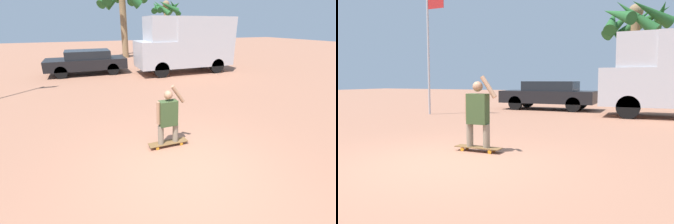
% 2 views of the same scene
% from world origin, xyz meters
% --- Properties ---
extents(ground_plane, '(80.00, 80.00, 0.00)m').
position_xyz_m(ground_plane, '(0.00, 0.00, 0.00)').
color(ground_plane, '#A36B51').
extents(skateboard, '(0.98, 0.24, 0.10)m').
position_xyz_m(skateboard, '(0.01, 1.05, 0.08)').
color(skateboard, brown).
rests_on(skateboard, ground_plane).
extents(person_skateboarder, '(0.70, 0.22, 1.44)m').
position_xyz_m(person_skateboarder, '(0.01, 1.05, 0.82)').
color(person_skateboarder, gray).
rests_on(person_skateboarder, skateboard).
extents(camper_van, '(5.79, 2.16, 3.23)m').
position_xyz_m(camper_van, '(4.35, 9.26, 1.75)').
color(camper_van, black).
rests_on(camper_van, ground_plane).
extents(parked_car_black, '(4.54, 1.91, 1.39)m').
position_xyz_m(parked_car_black, '(-1.40, 10.87, 0.75)').
color(parked_car_black, black).
rests_on(parked_car_black, ground_plane).
extents(palm_tree_near_van, '(3.04, 2.97, 4.95)m').
position_xyz_m(palm_tree_near_van, '(6.27, 17.84, 4.00)').
color(palm_tree_near_van, '#8E704C').
rests_on(palm_tree_near_van, ground_plane).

